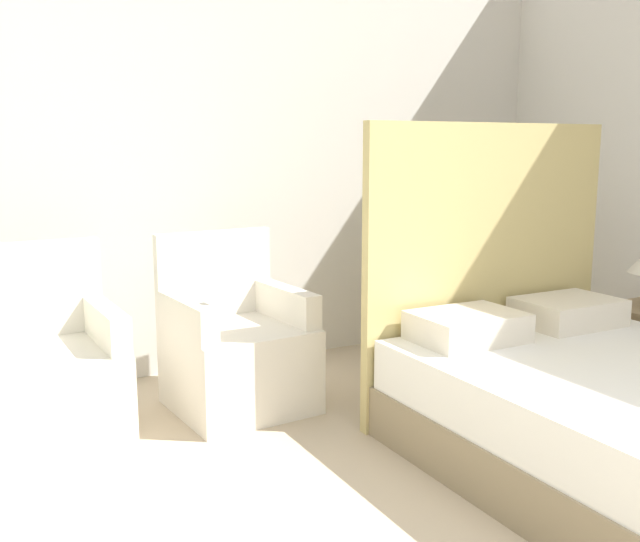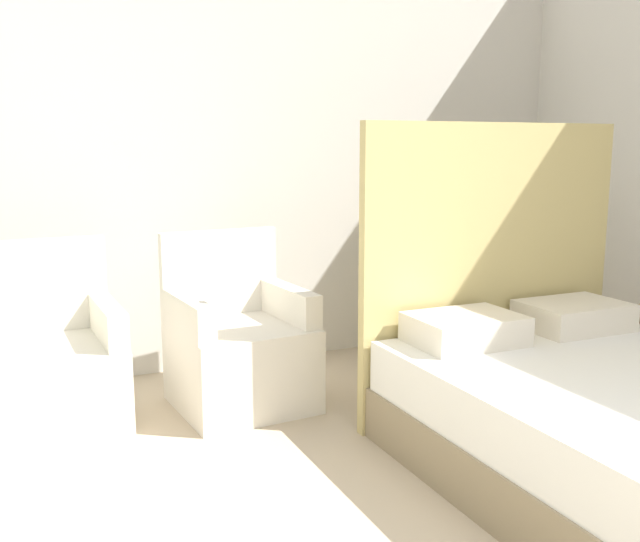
% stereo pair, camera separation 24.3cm
% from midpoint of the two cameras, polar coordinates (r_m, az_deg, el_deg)
% --- Properties ---
extents(wall_back, '(10.00, 0.06, 2.90)m').
position_cam_midpoint_polar(wall_back, '(4.51, -13.82, 10.03)').
color(wall_back, silver).
rests_on(wall_back, ground_plane).
extents(bed, '(1.53, 2.02, 1.54)m').
position_cam_midpoint_polar(bed, '(3.37, 21.01, -10.21)').
color(bed, '#8C7A5B').
rests_on(bed, ground_plane).
extents(armchair_near_window_left, '(0.71, 0.69, 0.95)m').
position_cam_midpoint_polar(armchair_near_window_left, '(3.77, -22.85, -8.25)').
color(armchair_near_window_left, silver).
rests_on(armchair_near_window_left, ground_plane).
extents(armchair_near_window_right, '(0.74, 0.72, 0.95)m').
position_cam_midpoint_polar(armchair_near_window_right, '(3.97, -8.39, -6.66)').
color(armchair_near_window_right, silver).
rests_on(armchair_near_window_right, ground_plane).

